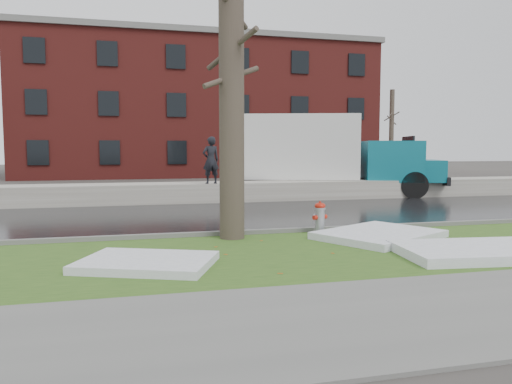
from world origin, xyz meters
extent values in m
plane|color=#47423D|center=(0.00, 0.00, 0.00)|extent=(120.00, 120.00, 0.00)
cube|color=#2A4918|center=(0.00, -1.25, 0.02)|extent=(60.00, 4.50, 0.04)
cube|color=slate|center=(0.00, -5.00, 0.03)|extent=(60.00, 3.00, 0.05)
cube|color=black|center=(0.00, 4.50, 0.01)|extent=(60.00, 7.00, 0.03)
cube|color=slate|center=(0.00, 13.00, 0.01)|extent=(60.00, 9.00, 0.03)
cube|color=slate|center=(0.00, 1.00, 0.07)|extent=(60.00, 0.15, 0.14)
cube|color=#B4B0A4|center=(0.00, 8.70, 0.38)|extent=(60.00, 1.60, 0.75)
cube|color=maroon|center=(2.00, 30.00, 5.00)|extent=(26.00, 12.00, 10.00)
cylinder|color=brown|center=(-6.00, 26.00, 3.25)|extent=(0.36, 0.36, 6.50)
cylinder|color=brown|center=(-6.00, 26.00, 4.20)|extent=(0.84, 1.62, 0.73)
cylinder|color=brown|center=(-6.00, 26.00, 5.10)|extent=(1.08, 1.26, 0.66)
cylinder|color=brown|center=(-6.00, 26.00, 3.60)|extent=(1.40, 0.61, 0.63)
cylinder|color=brown|center=(16.00, 24.00, 3.25)|extent=(0.36, 0.36, 6.50)
cylinder|color=brown|center=(16.00, 24.00, 4.20)|extent=(0.84, 1.62, 0.73)
cylinder|color=brown|center=(16.00, 24.00, 5.10)|extent=(1.08, 1.26, 0.66)
cylinder|color=brown|center=(16.00, 24.00, 3.60)|extent=(1.40, 0.61, 0.63)
cylinder|color=gray|center=(0.95, 0.60, 0.38)|extent=(0.28, 0.28, 0.67)
ellipsoid|color=#AC1C0D|center=(0.95, 0.60, 0.71)|extent=(0.32, 0.32, 0.16)
cylinder|color=#AC1C0D|center=(0.95, 0.60, 0.80)|extent=(0.06, 0.06, 0.05)
cylinder|color=#AC1C0D|center=(0.81, 0.56, 0.44)|extent=(0.12, 0.13, 0.11)
cylinder|color=#AC1C0D|center=(1.08, 0.64, 0.44)|extent=(0.12, 0.13, 0.11)
cylinder|color=gray|center=(0.91, 0.73, 0.44)|extent=(0.16, 0.13, 0.13)
cylinder|color=brown|center=(-1.18, 0.59, 3.54)|extent=(0.58, 0.58, 7.00)
cylinder|color=brown|center=(-1.18, 0.59, 4.24)|extent=(0.90, 1.60, 0.73)
cylinder|color=brown|center=(-1.18, 0.59, 5.14)|extent=(1.04, 1.29, 0.66)
cylinder|color=brown|center=(-1.18, 0.59, 3.64)|extent=(1.39, 0.66, 0.63)
cube|color=black|center=(4.84, 10.00, 0.66)|extent=(8.02, 3.52, 0.22)
cube|color=silver|center=(3.59, 10.42, 2.13)|extent=(6.00, 4.13, 2.74)
cube|color=#0D6475|center=(7.58, 9.09, 1.52)|extent=(2.98, 3.05, 1.72)
cube|color=#0D6475|center=(8.98, 8.62, 1.12)|extent=(1.86, 2.50, 0.91)
cube|color=black|center=(8.25, 8.86, 2.13)|extent=(0.72, 1.95, 0.91)
cube|color=black|center=(0.41, 11.47, 0.33)|extent=(2.03, 1.70, 0.68)
cylinder|color=black|center=(7.97, 7.84, 0.56)|extent=(1.16, 0.64, 1.12)
cylinder|color=black|center=(8.64, 9.86, 0.56)|extent=(1.16, 0.64, 1.12)
cylinder|color=black|center=(3.54, 9.31, 0.56)|extent=(1.16, 0.64, 1.12)
cylinder|color=black|center=(4.21, 11.33, 0.56)|extent=(1.16, 0.64, 1.12)
cylinder|color=black|center=(2.00, 9.82, 0.56)|extent=(1.16, 0.64, 1.12)
cylinder|color=black|center=(2.67, 11.84, 0.56)|extent=(1.16, 0.64, 1.12)
imported|color=black|center=(-0.44, 8.10, 1.63)|extent=(0.71, 0.53, 1.76)
cube|color=white|center=(2.05, -0.24, 0.12)|extent=(3.23, 2.98, 0.16)
cube|color=white|center=(-3.15, -1.72, 0.11)|extent=(2.64, 2.32, 0.14)
cube|color=white|center=(2.89, -2.40, 0.13)|extent=(2.99, 2.12, 0.18)
camera|label=1|loc=(-3.42, -10.37, 2.07)|focal=35.00mm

